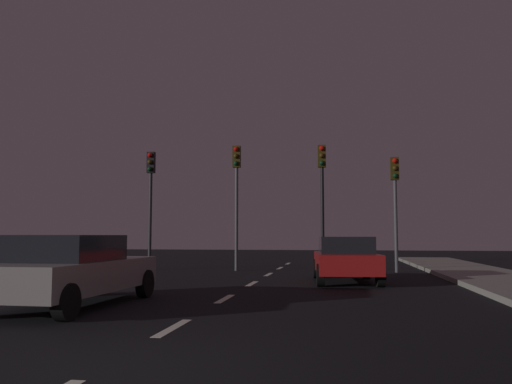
% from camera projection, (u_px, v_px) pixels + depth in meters
% --- Properties ---
extents(ground_plane, '(80.00, 80.00, 0.00)m').
position_uv_depth(ground_plane, '(230.00, 296.00, 12.48)').
color(ground_plane, black).
extents(lane_stripe_second, '(0.16, 1.60, 0.01)m').
position_uv_depth(lane_stripe_second, '(173.00, 328.00, 8.15)').
color(lane_stripe_second, silver).
rests_on(lane_stripe_second, ground_plane).
extents(lane_stripe_third, '(0.16, 1.60, 0.01)m').
position_uv_depth(lane_stripe_third, '(225.00, 299.00, 11.89)').
color(lane_stripe_third, silver).
rests_on(lane_stripe_third, ground_plane).
extents(lane_stripe_fourth, '(0.16, 1.60, 0.01)m').
position_uv_depth(lane_stripe_fourth, '(252.00, 284.00, 15.63)').
color(lane_stripe_fourth, silver).
rests_on(lane_stripe_fourth, ground_plane).
extents(lane_stripe_fifth, '(0.16, 1.60, 0.01)m').
position_uv_depth(lane_stripe_fifth, '(269.00, 274.00, 19.37)').
color(lane_stripe_fifth, silver).
rests_on(lane_stripe_fifth, ground_plane).
extents(lane_stripe_sixth, '(0.16, 1.60, 0.01)m').
position_uv_depth(lane_stripe_sixth, '(280.00, 268.00, 23.11)').
color(lane_stripe_sixth, silver).
rests_on(lane_stripe_sixth, ground_plane).
extents(lane_stripe_seventh, '(0.16, 1.60, 0.01)m').
position_uv_depth(lane_stripe_seventh, '(288.00, 264.00, 26.85)').
color(lane_stripe_seventh, silver).
rests_on(lane_stripe_seventh, ground_plane).
extents(traffic_signal_far_left, '(0.32, 0.38, 5.01)m').
position_uv_depth(traffic_signal_far_left, '(151.00, 187.00, 22.25)').
color(traffic_signal_far_left, '#2D2D30').
rests_on(traffic_signal_far_left, ground_plane).
extents(traffic_signal_center_left, '(0.32, 0.38, 5.17)m').
position_uv_depth(traffic_signal_center_left, '(237.00, 183.00, 21.68)').
color(traffic_signal_center_left, '#4C4C51').
rests_on(traffic_signal_center_left, ground_plane).
extents(traffic_signal_center_right, '(0.32, 0.38, 5.11)m').
position_uv_depth(traffic_signal_center_right, '(322.00, 183.00, 21.13)').
color(traffic_signal_center_right, black).
rests_on(traffic_signal_center_right, ground_plane).
extents(traffic_signal_far_right, '(0.32, 0.38, 4.54)m').
position_uv_depth(traffic_signal_far_right, '(395.00, 191.00, 20.65)').
color(traffic_signal_far_right, '#4C4C51').
rests_on(traffic_signal_far_right, ground_plane).
extents(car_stopped_ahead, '(2.16, 4.18, 1.40)m').
position_uv_depth(car_stopped_ahead, '(346.00, 259.00, 16.14)').
color(car_stopped_ahead, '#B21919').
rests_on(car_stopped_ahead, ground_plane).
extents(car_adjacent_lane, '(2.03, 4.61, 1.45)m').
position_uv_depth(car_adjacent_lane, '(71.00, 270.00, 10.62)').
color(car_adjacent_lane, gray).
rests_on(car_adjacent_lane, ground_plane).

